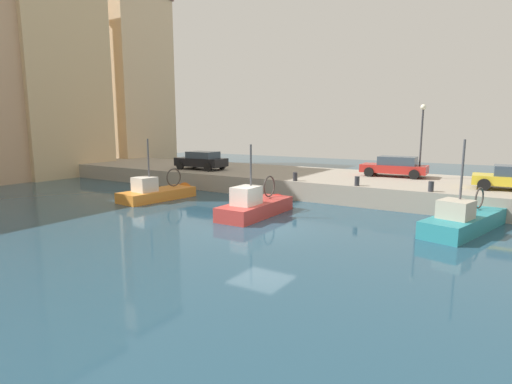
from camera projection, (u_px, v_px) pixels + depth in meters
water_surface at (262, 228)px, 18.55m from camera, size 80.00×80.00×0.00m
quay_wall at (348, 185)px, 28.06m from camera, size 9.00×56.00×1.20m
fishing_boat_orange at (162, 197)px, 26.01m from camera, size 5.88×2.57×4.71m
fishing_boat_red at (259, 212)px, 21.40m from camera, size 5.82×2.04×4.53m
fishing_boat_teal at (466, 227)px, 18.26m from camera, size 6.78×3.26×4.83m
parked_car_red at (395, 166)px, 27.61m from camera, size 2.09×4.37×1.39m
parked_car_black at (201, 160)px, 32.21m from camera, size 2.15×4.13×1.43m
mooring_bollard_south at (431, 186)px, 21.30m from camera, size 0.28×0.28×0.55m
mooring_bollard_mid at (357, 181)px, 23.40m from camera, size 0.28×0.28×0.55m
mooring_bollard_north at (295, 177)px, 25.51m from camera, size 0.28×0.28×0.55m
quay_streetlamp at (422, 129)px, 26.40m from camera, size 0.36×0.36×4.83m
waterfront_building_west_mid at (129, 82)px, 46.26m from camera, size 7.75×7.50×19.21m
waterfront_building_east_mid at (51, 71)px, 37.09m from camera, size 8.61×6.72×19.27m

